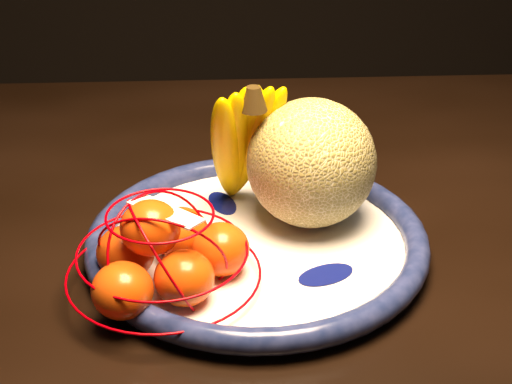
{
  "coord_description": "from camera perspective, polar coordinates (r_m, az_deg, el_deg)",
  "views": [
    {
      "loc": [
        -0.47,
        -0.69,
        1.26
      ],
      "look_at": [
        -0.38,
        0.03,
        0.86
      ],
      "focal_mm": 55.0,
      "sensor_mm": 36.0,
      "label": 1
    }
  ],
  "objects": [
    {
      "name": "fruit_bowl",
      "position": [
        0.85,
        0.08,
        -3.61
      ],
      "size": [
        0.37,
        0.37,
        0.03
      ],
      "rotation": [
        0.0,
        0.0,
        -0.26
      ],
      "color": "white",
      "rests_on": "dining_table"
    },
    {
      "name": "banana_bunch",
      "position": [
        0.87,
        -1.08,
        3.89
      ],
      "size": [
        0.11,
        0.11,
        0.17
      ],
      "rotation": [
        0.0,
        0.0,
        0.32
      ],
      "color": "#E9AC00",
      "rests_on": "fruit_bowl"
    },
    {
      "name": "cantaloupe",
      "position": [
        0.86,
        4.05,
        2.12
      ],
      "size": [
        0.14,
        0.14,
        0.14
      ],
      "primitive_type": "sphere",
      "color": "olive",
      "rests_on": "fruit_bowl"
    },
    {
      "name": "price_tag",
      "position": [
        0.74,
        -6.58,
        -1.41
      ],
      "size": [
        0.07,
        0.07,
        0.01
      ],
      "primitive_type": "cube",
      "rotation": [
        -0.14,
        0.1,
        -0.66
      ],
      "color": "white",
      "rests_on": "mandarin_bag"
    },
    {
      "name": "mandarin_bag",
      "position": [
        0.77,
        -6.69,
        -4.58
      ],
      "size": [
        0.25,
        0.25,
        0.12
      ],
      "rotation": [
        0.0,
        0.0,
        0.41
      ],
      "color": "#F45015",
      "rests_on": "fruit_bowl"
    },
    {
      "name": "dining_table",
      "position": [
        1.0,
        15.48,
        -6.13
      ],
      "size": [
        1.64,
        1.06,
        0.79
      ],
      "rotation": [
        0.0,
        0.0,
        -0.07
      ],
      "color": "black",
      "rests_on": "ground"
    }
  ]
}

